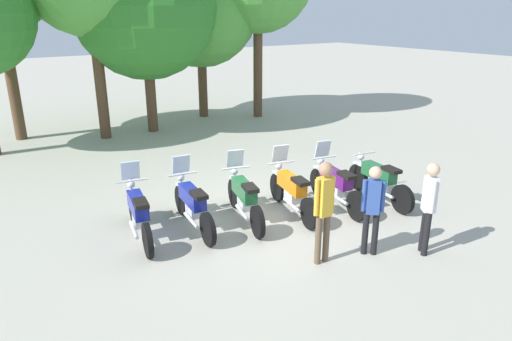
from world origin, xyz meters
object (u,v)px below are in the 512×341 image
Objects in this scene: motorcycle_0 at (138,212)px; motorcycle_2 at (244,197)px; motorcycle_4 at (336,184)px; motorcycle_5 at (379,180)px; person_2 at (324,204)px; tree_3 at (144,6)px; motorcycle_3 at (292,190)px; tree_4 at (200,8)px; person_0 at (429,202)px; motorcycle_1 at (192,204)px; person_1 at (373,204)px.

motorcycle_2 is at bearing -92.23° from motorcycle_0.
motorcycle_2 is 0.99× the size of motorcycle_4.
person_2 is (-2.92, -1.37, 0.59)m from motorcycle_5.
motorcycle_5 is 0.33× the size of tree_3.
person_2 is at bearing 168.60° from motorcycle_3.
motorcycle_0 reaches higher than motorcycle_5.
tree_4 is at bearing -23.87° from motorcycle_0.
person_0 is 0.26× the size of tree_4.
motorcycle_3 is at bearing -91.81° from tree_3.
person_1 is at bearing -134.65° from motorcycle_1.
tree_3 is 2.94m from tree_4.
motorcycle_3 is at bearing -96.95° from motorcycle_1.
motorcycle_4 is at bearing -89.17° from motorcycle_2.
person_2 is (-1.74, 0.78, 0.09)m from person_0.
tree_4 is at bearing 116.91° from person_0.
motorcycle_1 is at bearing 86.86° from motorcycle_4.
tree_3 reaches higher than person_0.
person_1 is (1.09, -2.45, 0.45)m from motorcycle_2.
motorcycle_0 is 0.99× the size of motorcycle_1.
motorcycle_5 is at bearing -9.53° from person_1.
motorcycle_4 is at bearing -100.99° from tree_4.
motorcycle_0 is 1.00× the size of motorcycle_4.
motorcycle_2 is 0.32× the size of tree_3.
tree_4 is at bearing 3.88° from motorcycle_5.
motorcycle_5 is 9.91m from tree_3.
motorcycle_1 and motorcycle_4 have the same top height.
tree_3 is at bearing -13.26° from motorcycle_0.
tree_4 is at bearing 23.91° from tree_3.
motorcycle_1 reaches higher than motorcycle_5.
motorcycle_0 is at bearing 87.57° from motorcycle_4.
person_1 reaches higher than motorcycle_5.
person_2 reaches higher than person_0.
tree_3 is (-1.81, 8.99, 3.76)m from motorcycle_5.
tree_4 is at bearing -8.52° from motorcycle_2.
tree_3 is (-0.77, 8.68, 3.74)m from motorcycle_4.
motorcycle_2 is 2.27m from person_2.
person_0 is (-1.18, -2.15, 0.50)m from motorcycle_5.
motorcycle_3 is 1.07m from motorcycle_4.
person_0 is at bearing 160.01° from motorcycle_5.
motorcycle_1 is (1.04, -0.20, 0.00)m from motorcycle_0.
person_2 is at bearing -128.98° from motorcycle_0.
tree_3 reaches higher than tree_4.
motorcycle_4 is 9.49m from tree_3.
tree_4 reaches higher than person_0.
motorcycle_3 is 0.33× the size of tree_4.
tree_3 reaches higher than motorcycle_5.
motorcycle_3 is 0.99× the size of motorcycle_5.
motorcycle_0 is at bearing -124.34° from tree_4.
person_1 is at bearing 79.02° from person_2.
person_2 is at bearing -96.13° from tree_3.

